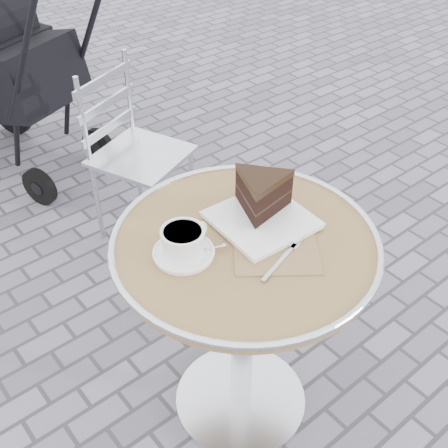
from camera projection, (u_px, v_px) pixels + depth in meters
ground at (240, 401)px, 1.93m from camera, size 80.00×80.00×0.00m
cafe_table at (244, 285)px, 1.58m from camera, size 0.72×0.72×0.74m
cappuccino_set at (184, 244)px, 1.41m from camera, size 0.17×0.15×0.08m
cake_plate_set at (262, 200)px, 1.51m from camera, size 0.34×0.40×0.13m
bistro_chair at (123, 134)px, 2.38m from camera, size 0.47×0.47×0.80m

